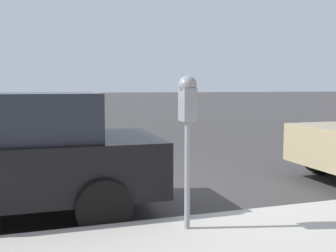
{
  "coord_description": "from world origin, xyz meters",
  "views": [
    {
      "loc": [
        -6.39,
        1.3,
        1.67
      ],
      "look_at": [
        -2.3,
        -0.01,
        1.24
      ],
      "focal_mm": 42.0,
      "sensor_mm": 36.0,
      "label": 1
    }
  ],
  "objects": [
    {
      "name": "ground_plane",
      "position": [
        0.0,
        0.0,
        0.0
      ],
      "size": [
        220.0,
        220.0,
        0.0
      ],
      "primitive_type": "plane",
      "color": "#3D3A3A"
    },
    {
      "name": "parking_meter",
      "position": [
        -2.59,
        -0.13,
        1.4
      ],
      "size": [
        0.21,
        0.19,
        1.62
      ],
      "color": "gray",
      "rests_on": "sidewalk"
    }
  ]
}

